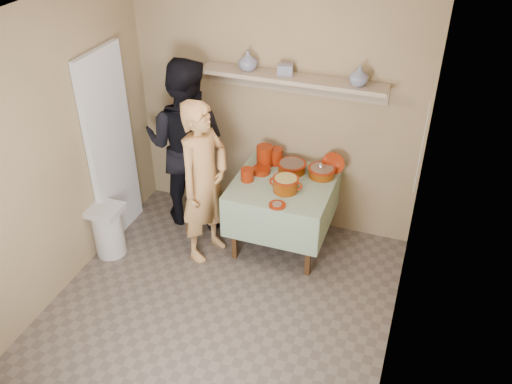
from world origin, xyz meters
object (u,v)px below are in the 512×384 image
at_px(person_helper, 186,143).
at_px(trash_bin, 108,230).
at_px(serving_table, 283,192).
at_px(cazuela_rice, 286,183).
at_px(person_cook, 204,182).

distance_m(person_helper, trash_bin, 1.19).
relative_size(serving_table, cazuela_rice, 2.95).
xyz_separation_m(person_helper, serving_table, (1.11, -0.13, -0.28)).
xyz_separation_m(cazuela_rice, trash_bin, (-1.67, -0.59, -0.56)).
bearing_deg(serving_table, cazuela_rice, -66.76).
bearing_deg(serving_table, person_cook, -151.18).
bearing_deg(person_helper, person_cook, 125.32).
xyz_separation_m(person_helper, trash_bin, (-0.50, -0.86, -0.64)).
height_order(cazuela_rice, trash_bin, cazuela_rice).
bearing_deg(person_helper, serving_table, 168.29).
relative_size(serving_table, trash_bin, 1.74).
height_order(person_cook, serving_table, person_cook).
height_order(person_helper, cazuela_rice, person_helper).
bearing_deg(trash_bin, person_cook, 21.07).
bearing_deg(person_helper, cazuela_rice, 161.92).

